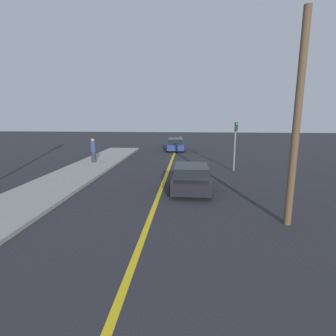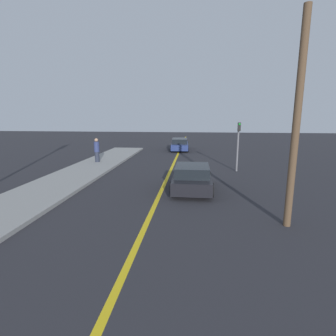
{
  "view_description": "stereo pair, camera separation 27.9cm",
  "coord_description": "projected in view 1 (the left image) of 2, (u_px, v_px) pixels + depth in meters",
  "views": [
    {
      "loc": [
        1.38,
        2.34,
        3.77
      ],
      "look_at": [
        0.53,
        13.14,
        1.55
      ],
      "focal_mm": 28.0,
      "sensor_mm": 36.0,
      "label": 1
    },
    {
      "loc": [
        1.66,
        2.37,
        3.77
      ],
      "look_at": [
        0.53,
        13.14,
        1.55
      ],
      "focal_mm": 28.0,
      "sensor_mm": 36.0,
      "label": 2
    }
  ],
  "objects": [
    {
      "name": "car_near_right_lane",
      "position": [
        191.0,
        178.0,
        13.23
      ],
      "size": [
        2.0,
        3.82,
        1.3
      ],
      "rotation": [
        0.0,
        0.0,
        0.0
      ],
      "color": "black",
      "rests_on": "ground_plane"
    },
    {
      "name": "traffic_light",
      "position": [
        235.0,
        141.0,
        17.41
      ],
      "size": [
        0.18,
        0.4,
        3.27
      ],
      "color": "slate",
      "rests_on": "ground_plane"
    },
    {
      "name": "utility_pole",
      "position": [
        297.0,
        123.0,
        8.47
      ],
      "size": [
        0.24,
        0.24,
        6.98
      ],
      "color": "brown",
      "rests_on": "ground_plane"
    },
    {
      "name": "road_center_line",
      "position": [
        166.0,
        177.0,
        16.15
      ],
      "size": [
        0.2,
        60.0,
        0.01
      ],
      "color": "gold",
      "rests_on": "ground_plane"
    },
    {
      "name": "car_ahead_center",
      "position": [
        176.0,
        144.0,
        28.17
      ],
      "size": [
        2.05,
        4.72,
        1.27
      ],
      "rotation": [
        0.0,
        0.0,
        0.05
      ],
      "color": "navy",
      "rests_on": "ground_plane"
    },
    {
      "name": "sidewalk_left",
      "position": [
        56.0,
        185.0,
        14.0
      ],
      "size": [
        3.22,
        30.73,
        0.16
      ],
      "color": "gray",
      "rests_on": "ground_plane"
    },
    {
      "name": "pedestrian_far_standing",
      "position": [
        93.0,
        150.0,
        20.09
      ],
      "size": [
        0.41,
        0.41,
        1.83
      ],
      "color": "#282D3D",
      "rests_on": "sidewalk_left"
    }
  ]
}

